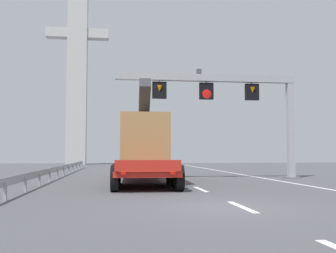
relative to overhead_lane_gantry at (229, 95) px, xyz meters
The scene contains 7 objects.
ground 14.75m from the overhead_lane_gantry, 106.84° to the right, with size 112.00×112.00×0.00m, color #4C4C51.
lane_markings 7.84m from the overhead_lane_gantry, 126.29° to the left, with size 0.20×50.22×0.01m.
edge_line_right 5.88m from the overhead_lane_gantry, 27.82° to the right, with size 0.20×63.00×0.01m, color silver.
overhead_lane_gantry is the anchor object (origin of this frame).
heavy_haul_truck_red 6.52m from the overhead_lane_gantry, behind, with size 3.40×14.13×5.30m.
guardrail_left 12.26m from the overhead_lane_gantry, 163.95° to the left, with size 0.13×36.58×0.76m.
bridge_pylon_distant 38.57m from the overhead_lane_gantry, 110.33° to the left, with size 9.00×2.00×30.81m.
Camera 1 is at (-3.10, -11.80, 1.58)m, focal length 43.53 mm.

